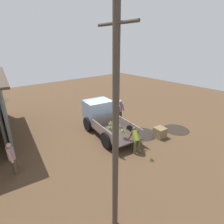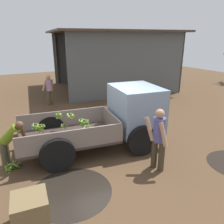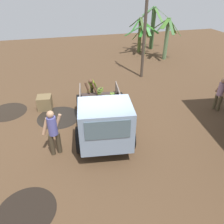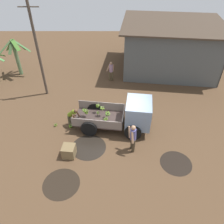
# 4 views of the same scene
# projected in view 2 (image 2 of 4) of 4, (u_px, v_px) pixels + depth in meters

# --- Properties ---
(ground) EXTENTS (36.00, 36.00, 0.00)m
(ground) POSITION_uv_depth(u_px,v_px,m) (114.00, 145.00, 7.37)
(ground) COLOR #513925
(mud_patch_0) EXTENTS (1.92, 1.92, 0.01)m
(mud_patch_0) POSITION_uv_depth(u_px,v_px,m) (72.00, 191.00, 5.16)
(mud_patch_0) COLOR black
(mud_patch_0) RESTS_ON ground
(cargo_truck) EXTENTS (4.67, 2.51, 1.95)m
(cargo_truck) POSITION_uv_depth(u_px,v_px,m) (122.00, 115.00, 7.20)
(cargo_truck) COLOR #3B2D2A
(cargo_truck) RESTS_ON ground
(warehouse_shed) EXTENTS (8.93, 7.81, 3.88)m
(warehouse_shed) POSITION_uv_depth(u_px,v_px,m) (119.00, 48.00, 15.23)
(warehouse_shed) COLOR #505555
(warehouse_shed) RESTS_ON ground
(person_foreground_visitor) EXTENTS (0.48, 0.75, 1.75)m
(person_foreground_visitor) POSITION_uv_depth(u_px,v_px,m) (159.00, 137.00, 5.74)
(person_foreground_visitor) COLOR #3D3324
(person_foreground_visitor) RESTS_ON ground
(person_worker_loading) EXTENTS (0.79, 0.72, 1.36)m
(person_worker_loading) POSITION_uv_depth(u_px,v_px,m) (11.00, 141.00, 5.93)
(person_worker_loading) COLOR #484530
(person_worker_loading) RESTS_ON ground
(person_bystander_near_shed) EXTENTS (0.66, 0.36, 1.60)m
(person_bystander_near_shed) POSITION_uv_depth(u_px,v_px,m) (49.00, 89.00, 11.55)
(person_bystander_near_shed) COLOR #4B4029
(person_bystander_near_shed) RESTS_ON ground
(banana_bunch_on_ground_0) EXTENTS (0.29, 0.28, 0.20)m
(banana_bunch_on_ground_0) POSITION_uv_depth(u_px,v_px,m) (16.00, 164.00, 6.09)
(banana_bunch_on_ground_0) COLOR brown
(banana_bunch_on_ground_0) RESTS_ON ground
(banana_bunch_on_ground_1) EXTENTS (0.24, 0.25, 0.17)m
(banana_bunch_on_ground_1) POSITION_uv_depth(u_px,v_px,m) (9.00, 167.00, 5.96)
(banana_bunch_on_ground_1) COLOR brown
(banana_bunch_on_ground_1) RESTS_ON ground
(wooden_crate_0) EXTENTS (0.72, 0.72, 0.64)m
(wooden_crate_0) POSITION_uv_depth(u_px,v_px,m) (31.00, 211.00, 4.15)
(wooden_crate_0) COLOR brown
(wooden_crate_0) RESTS_ON ground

